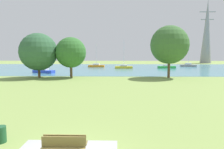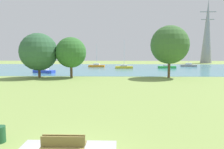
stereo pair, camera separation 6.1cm
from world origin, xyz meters
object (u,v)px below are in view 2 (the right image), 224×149
(litter_bin, at_px, (0,134))
(sailboat_green, at_px, (167,67))
(tree_east_far, at_px, (71,53))
(electricity_pylon, at_px, (207,31))
(sailboat_gray, at_px, (189,65))
(tree_west_far, at_px, (39,52))
(sailboat_blue, at_px, (44,71))
(tree_west_near, at_px, (170,45))
(bench_facing_water, at_px, (65,145))
(sailboat_orange, at_px, (97,66))
(sailboat_yellow, at_px, (124,67))

(litter_bin, distance_m, sailboat_green, 52.64)
(tree_east_far, height_order, electricity_pylon, electricity_pylon)
(sailboat_gray, xyz_separation_m, tree_west_far, (-35.76, -29.78, 4.01))
(sailboat_blue, bearing_deg, litter_bin, -73.84)
(sailboat_green, height_order, sailboat_gray, sailboat_green)
(tree_west_far, bearing_deg, litter_bin, -73.29)
(tree_east_far, xyz_separation_m, tree_west_near, (17.08, 0.30, 1.33))
(sailboat_gray, relative_size, electricity_pylon, 0.29)
(sailboat_green, relative_size, tree_west_near, 0.88)
(bench_facing_water, xyz_separation_m, tree_east_far, (-5.90, 27.94, 3.91))
(tree_west_near, distance_m, electricity_pylon, 58.03)
(sailboat_orange, xyz_separation_m, electricity_pylon, (42.55, 24.68, 12.44))
(sailboat_yellow, relative_size, electricity_pylon, 0.30)
(sailboat_green, relative_size, sailboat_orange, 1.16)
(bench_facing_water, height_order, tree_west_far, tree_west_far)
(sailboat_green, distance_m, sailboat_blue, 32.74)
(sailboat_green, xyz_separation_m, tree_west_near, (-4.74, -21.90, 5.23))
(bench_facing_water, bearing_deg, sailboat_orange, 94.34)
(sailboat_orange, distance_m, sailboat_blue, 20.61)
(electricity_pylon, bearing_deg, litter_bin, -118.36)
(electricity_pylon, bearing_deg, tree_east_far, -130.99)
(litter_bin, distance_m, sailboat_gray, 62.70)
(sailboat_gray, distance_m, sailboat_orange, 28.58)
(sailboat_gray, bearing_deg, sailboat_orange, -173.73)
(bench_facing_water, distance_m, sailboat_orange, 54.44)
(litter_bin, relative_size, sailboat_blue, 0.10)
(bench_facing_water, height_order, electricity_pylon, electricity_pylon)
(sailboat_yellow, xyz_separation_m, tree_west_near, (7.20, -20.96, 5.23))
(tree_west_far, bearing_deg, sailboat_orange, 74.59)
(sailboat_orange, relative_size, tree_west_near, 0.76)
(bench_facing_water, xyz_separation_m, sailboat_green, (15.92, 50.13, 0.01))
(sailboat_orange, bearing_deg, sailboat_yellow, -32.16)
(tree_east_far, distance_m, electricity_pylon, 68.13)
(sailboat_gray, bearing_deg, tree_west_far, -140.21)
(litter_bin, distance_m, tree_west_far, 27.87)
(sailboat_blue, xyz_separation_m, electricity_pylon, (52.04, 42.97, 12.42))
(bench_facing_water, distance_m, litter_bin, 3.75)
(tree_west_near, bearing_deg, bench_facing_water, -111.59)
(sailboat_gray, xyz_separation_m, sailboat_orange, (-28.41, -3.12, -0.01))
(sailboat_orange, distance_m, tree_east_far, 26.70)
(sailboat_gray, bearing_deg, bench_facing_water, -112.94)
(sailboat_gray, distance_m, tree_west_far, 46.71)
(bench_facing_water, bearing_deg, tree_west_far, 112.54)
(tree_east_far, bearing_deg, sailboat_orange, 86.12)
(bench_facing_water, relative_size, sailboat_blue, 0.23)
(sailboat_gray, height_order, tree_east_far, sailboat_gray)
(sailboat_orange, relative_size, tree_west_far, 0.88)
(sailboat_yellow, bearing_deg, litter_bin, -98.90)
(litter_bin, height_order, tree_east_far, tree_east_far)
(sailboat_orange, bearing_deg, sailboat_green, -11.71)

